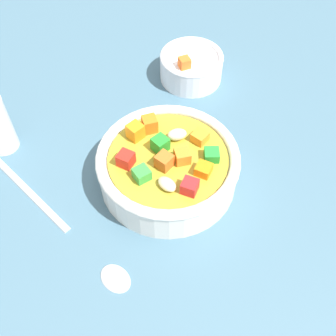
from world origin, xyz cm
name	(u,v)px	position (x,y,z in cm)	size (l,w,h in cm)	color
ground_plane	(168,184)	(0.00, 0.00, -1.00)	(140.00, 140.00, 2.00)	#42667A
soup_bowl_main	(168,166)	(0.00, -0.01, 2.59)	(15.93, 15.93, 5.96)	white
spoon	(63,225)	(12.86, -1.26, 0.44)	(6.31, 23.97, 0.92)	silver
side_bowl_small	(191,66)	(-12.84, -12.89, 2.08)	(8.70, 8.70, 4.88)	white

